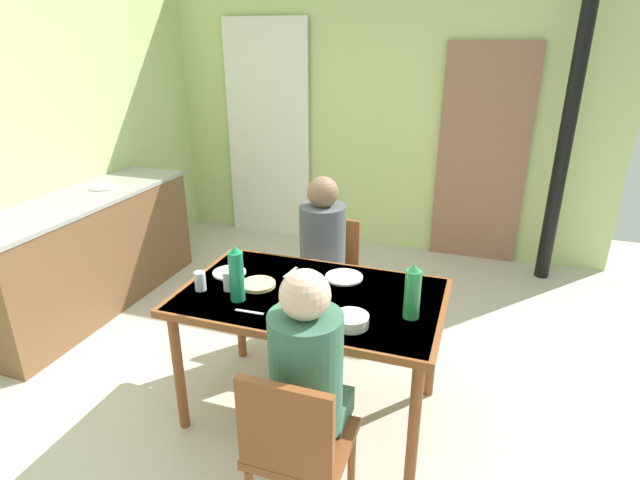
# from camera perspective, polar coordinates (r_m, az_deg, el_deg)

# --- Properties ---
(ground_plane) EXTENTS (7.26, 7.26, 0.00)m
(ground_plane) POSITION_cam_1_polar(r_m,az_deg,el_deg) (3.13, -6.68, -18.46)
(ground_plane) COLOR beige
(wall_back) EXTENTS (4.49, 0.10, 2.64)m
(wall_back) POSITION_cam_1_polar(r_m,az_deg,el_deg) (5.09, 6.37, 13.87)
(wall_back) COLOR #C0D583
(wall_back) RESTS_ON ground_plane
(wall_left) EXTENTS (0.10, 4.19, 2.64)m
(wall_left) POSITION_cam_1_polar(r_m,az_deg,el_deg) (4.35, -30.16, 9.74)
(wall_left) COLOR #C1D887
(wall_left) RESTS_ON ground_plane
(door_wooden) EXTENTS (0.80, 0.05, 2.00)m
(door_wooden) POSITION_cam_1_polar(r_m,az_deg,el_deg) (4.95, 17.87, 8.99)
(door_wooden) COLOR #916349
(door_wooden) RESTS_ON ground_plane
(stove_pipe_column) EXTENTS (0.12, 0.12, 2.64)m
(stove_pipe_column) POSITION_cam_1_polar(r_m,az_deg,el_deg) (4.66, 26.20, 11.09)
(stove_pipe_column) COLOR black
(stove_pipe_column) RESTS_ON ground_plane
(curtain_panel) EXTENTS (0.90, 0.03, 2.21)m
(curtain_panel) POSITION_cam_1_polar(r_m,az_deg,el_deg) (5.38, -5.92, 12.05)
(curtain_panel) COLOR white
(curtain_panel) RESTS_ON ground_plane
(kitchen_counter) EXTENTS (0.61, 1.97, 0.91)m
(kitchen_counter) POSITION_cam_1_polar(r_m,az_deg,el_deg) (4.35, -24.93, -1.34)
(kitchen_counter) COLOR brown
(kitchen_counter) RESTS_ON ground_plane
(dining_table) EXTENTS (1.39, 0.85, 0.76)m
(dining_table) POSITION_cam_1_polar(r_m,az_deg,el_deg) (2.72, -1.02, -7.55)
(dining_table) COLOR brown
(dining_table) RESTS_ON ground_plane
(chair_near_diner) EXTENTS (0.40, 0.40, 0.87)m
(chair_near_diner) POSITION_cam_1_polar(r_m,az_deg,el_deg) (2.18, -2.71, -22.27)
(chair_near_diner) COLOR brown
(chair_near_diner) RESTS_ON ground_plane
(chair_far_diner) EXTENTS (0.40, 0.40, 0.87)m
(chair_far_diner) POSITION_cam_1_polar(r_m,az_deg,el_deg) (3.50, 0.92, -3.83)
(chair_far_diner) COLOR brown
(chair_far_diner) RESTS_ON ground_plane
(person_near_diner) EXTENTS (0.30, 0.37, 0.77)m
(person_near_diner) POSITION_cam_1_polar(r_m,az_deg,el_deg) (2.10, -1.46, -14.23)
(person_near_diner) COLOR #3D674D
(person_near_diner) RESTS_ON ground_plane
(person_far_diner) EXTENTS (0.30, 0.37, 0.77)m
(person_far_diner) POSITION_cam_1_polar(r_m,az_deg,el_deg) (3.27, 0.22, -0.33)
(person_far_diner) COLOR #455159
(person_far_diner) RESTS_ON ground_plane
(water_bottle_green_near) EXTENTS (0.08, 0.08, 0.28)m
(water_bottle_green_near) POSITION_cam_1_polar(r_m,az_deg,el_deg) (2.45, 10.43, -5.88)
(water_bottle_green_near) COLOR #278545
(water_bottle_green_near) RESTS_ON dining_table
(water_bottle_green_far) EXTENTS (0.08, 0.08, 0.30)m
(water_bottle_green_far) POSITION_cam_1_polar(r_m,az_deg,el_deg) (2.59, -9.44, -3.91)
(water_bottle_green_far) COLOR #1C7F53
(water_bottle_green_far) RESTS_ON dining_table
(serving_bowl_center) EXTENTS (0.17, 0.17, 0.05)m
(serving_bowl_center) POSITION_cam_1_polar(r_m,az_deg,el_deg) (2.40, 3.53, -9.07)
(serving_bowl_center) COLOR silver
(serving_bowl_center) RESTS_ON dining_table
(dinner_plate_near_left) EXTENTS (0.23, 0.23, 0.01)m
(dinner_plate_near_left) POSITION_cam_1_polar(r_m,az_deg,el_deg) (2.54, -2.39, -7.61)
(dinner_plate_near_left) COLOR white
(dinner_plate_near_left) RESTS_ON dining_table
(dinner_plate_near_right) EXTENTS (0.21, 0.21, 0.01)m
(dinner_plate_near_right) POSITION_cam_1_polar(r_m,az_deg,el_deg) (2.85, 2.73, -4.21)
(dinner_plate_near_right) COLOR white
(dinner_plate_near_right) RESTS_ON dining_table
(dinner_plate_far_center) EXTENTS (0.19, 0.19, 0.01)m
(dinner_plate_far_center) POSITION_cam_1_polar(r_m,az_deg,el_deg) (2.94, -10.22, -3.65)
(dinner_plate_far_center) COLOR white
(dinner_plate_far_center) RESTS_ON dining_table
(drinking_glass_by_near_diner) EXTENTS (0.06, 0.06, 0.11)m
(drinking_glass_by_near_diner) POSITION_cam_1_polar(r_m,az_deg,el_deg) (2.77, -13.41, -4.54)
(drinking_glass_by_near_diner) COLOR silver
(drinking_glass_by_near_diner) RESTS_ON dining_table
(drinking_glass_by_far_diner) EXTENTS (0.06, 0.06, 0.11)m
(drinking_glass_by_far_diner) POSITION_cam_1_polar(r_m,az_deg,el_deg) (2.74, -10.28, -4.53)
(drinking_glass_by_far_diner) COLOR silver
(drinking_glass_by_far_diner) RESTS_ON dining_table
(bread_plate_sliced) EXTENTS (0.19, 0.19, 0.02)m
(bread_plate_sliced) POSITION_cam_1_polar(r_m,az_deg,el_deg) (2.78, -7.01, -5.00)
(bread_plate_sliced) COLOR #DBB77A
(bread_plate_sliced) RESTS_ON dining_table
(cutlery_knife_near) EXTENTS (0.15, 0.02, 0.00)m
(cutlery_knife_near) POSITION_cam_1_polar(r_m,az_deg,el_deg) (2.53, -8.01, -8.06)
(cutlery_knife_near) COLOR silver
(cutlery_knife_near) RESTS_ON dining_table
(cutlery_fork_near) EXTENTS (0.04, 0.15, 0.00)m
(cutlery_fork_near) POSITION_cam_1_polar(r_m,az_deg,el_deg) (2.92, -3.36, -3.67)
(cutlery_fork_near) COLOR silver
(cutlery_fork_near) RESTS_ON dining_table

